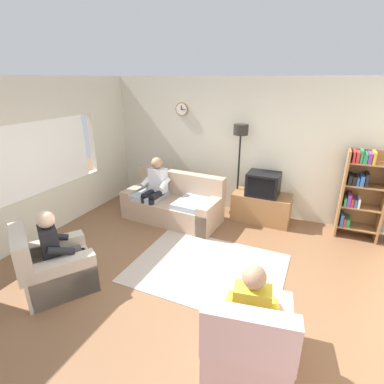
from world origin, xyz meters
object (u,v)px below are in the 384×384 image
Objects in this scene: tv at (263,184)px; person_in_left_armchair at (58,246)px; floor_lamp at (240,145)px; person_on_couch at (155,185)px; person_in_right_armchair at (251,307)px; armchair_near_window at (55,268)px; armchair_near_bookshelf at (248,339)px; tv_stand at (261,207)px; bookshelf at (360,191)px; couch at (173,204)px.

tv is 0.54× the size of person_in_left_armchair.
floor_lamp is (-0.53, 0.12, 0.68)m from tv.
person_in_right_armchair is at bearing -43.59° from person_on_couch.
floor_lamp is at bearing 166.88° from tv.
armchair_near_bookshelf is (2.63, -0.06, 0.00)m from armchair_near_window.
tv_stand is 1.73m from bookshelf.
floor_lamp is at bearing 179.22° from bookshelf.
bookshelf is 3.38m from person_in_right_armchair.
tv_stand is 0.98× the size of person_in_left_armchair.
armchair_near_bookshelf is (0.55, -3.21, 0.01)m from tv_stand.
person_in_right_armchair is (0.53, -3.10, -0.17)m from tv.
tv_stand is at bearing 56.50° from armchair_near_window.
armchair_near_window is 1.05× the size of person_in_left_armchair.
tv_stand is at bearing -10.59° from floor_lamp.
couch is 1.95× the size of armchair_near_bookshelf.
person_in_left_armchair reaches higher than tv.
person_on_couch is 1.11× the size of person_in_right_armchair.
armchair_near_bookshelf is (1.08, -3.31, -1.16)m from floor_lamp.
bookshelf is at bearing 40.94° from armchair_near_window.
armchair_near_window is (-2.09, -3.13, -0.48)m from tv.
person_on_couch reaches higher than tv.
person_in_right_armchair is at bearing -80.34° from tv_stand.
tv_stand is 0.50m from tv.
tv is at bearing 20.70° from person_on_couch.
tv_stand is 3.70m from person_in_left_armchair.
tv_stand is 0.94× the size of armchair_near_window.
armchair_near_bookshelf is 0.89× the size of person_in_right_armchair.
tv is (1.62, 0.63, 0.46)m from couch.
bookshelf is 0.85× the size of floor_lamp.
floor_lamp is 1.85× the size of armchair_near_bookshelf.
armchair_near_bookshelf is at bearing -1.30° from armchair_near_window.
bookshelf is 1.27× the size of person_on_couch.
person_in_left_armchair is (-2.04, -3.05, -0.17)m from tv.
couch is 3.25× the size of tv.
person_on_couch is (-1.42, -0.86, -0.75)m from floor_lamp.
floor_lamp reaches higher than person_on_couch.
person_in_right_armchair reaches higher than armchair_near_bookshelf.
tv_stand is at bearing 56.50° from person_in_left_armchair.
person_on_couch is at bearing 135.54° from armchair_near_bookshelf.
tv is at bearing -13.12° from floor_lamp.
tv_stand is 0.70× the size of bookshelf.
tv_stand is 3.78m from armchair_near_window.
bookshelf is at bearing 13.07° from person_on_couch.
couch is at bearing -167.48° from bookshelf.
floor_lamp reaches higher than bookshelf.
couch is 1.66× the size of armchair_near_window.
person_on_couch reaches higher than person_in_right_armchair.
armchair_near_bookshelf is at bearing -80.27° from tv.
person_in_right_armchair reaches higher than couch.
couch is 1.57× the size of person_on_couch.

